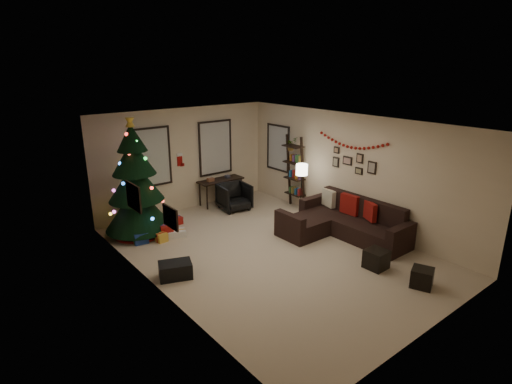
# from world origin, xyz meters

# --- Properties ---
(floor) EXTENTS (7.00, 7.00, 0.00)m
(floor) POSITION_xyz_m (0.00, 0.00, 0.00)
(floor) COLOR #C7B297
(floor) RESTS_ON ground
(ceiling) EXTENTS (7.00, 7.00, 0.00)m
(ceiling) POSITION_xyz_m (0.00, 0.00, 2.70)
(ceiling) COLOR white
(ceiling) RESTS_ON floor
(wall_back) EXTENTS (5.00, 0.00, 5.00)m
(wall_back) POSITION_xyz_m (0.00, 3.50, 1.35)
(wall_back) COLOR beige
(wall_back) RESTS_ON floor
(wall_front) EXTENTS (5.00, 0.00, 5.00)m
(wall_front) POSITION_xyz_m (0.00, -3.50, 1.35)
(wall_front) COLOR beige
(wall_front) RESTS_ON floor
(wall_left) EXTENTS (0.00, 7.00, 7.00)m
(wall_left) POSITION_xyz_m (-2.50, 0.00, 1.35)
(wall_left) COLOR beige
(wall_left) RESTS_ON floor
(wall_right) EXTENTS (0.00, 7.00, 7.00)m
(wall_right) POSITION_xyz_m (2.50, 0.00, 1.35)
(wall_right) COLOR beige
(wall_right) RESTS_ON floor
(window_back_left) EXTENTS (1.05, 0.06, 1.50)m
(window_back_left) POSITION_xyz_m (-0.95, 3.47, 1.55)
(window_back_left) COLOR #728CB2
(window_back_left) RESTS_ON wall_back
(window_back_right) EXTENTS (1.05, 0.06, 1.50)m
(window_back_right) POSITION_xyz_m (0.95, 3.47, 1.55)
(window_back_right) COLOR #728CB2
(window_back_right) RESTS_ON wall_back
(window_right_wall) EXTENTS (0.06, 0.90, 1.30)m
(window_right_wall) POSITION_xyz_m (2.47, 2.55, 1.50)
(window_right_wall) COLOR #728CB2
(window_right_wall) RESTS_ON wall_right
(christmas_tree) EXTENTS (1.50, 1.50, 2.78)m
(christmas_tree) POSITION_xyz_m (-1.74, 2.64, 1.15)
(christmas_tree) COLOR black
(christmas_tree) RESTS_ON floor
(presents) EXTENTS (1.50, 1.01, 0.30)m
(presents) POSITION_xyz_m (-1.49, 2.21, 0.12)
(presents) COLOR maroon
(presents) RESTS_ON floor
(sofa) EXTENTS (1.83, 2.66, 0.85)m
(sofa) POSITION_xyz_m (1.85, -0.37, 0.28)
(sofa) COLOR black
(sofa) RESTS_ON floor
(pillow_red_a) EXTENTS (0.27, 0.42, 0.41)m
(pillow_red_a) POSITION_xyz_m (2.21, -0.84, 0.64)
(pillow_red_a) COLOR maroon
(pillow_red_a) RESTS_ON sofa
(pillow_red_b) EXTENTS (0.14, 0.47, 0.46)m
(pillow_red_b) POSITION_xyz_m (2.21, -0.26, 0.64)
(pillow_red_b) COLOR maroon
(pillow_red_b) RESTS_ON sofa
(pillow_cream) EXTENTS (0.20, 0.43, 0.42)m
(pillow_cream) POSITION_xyz_m (2.21, 0.38, 0.63)
(pillow_cream) COLOR beige
(pillow_cream) RESTS_ON sofa
(ottoman_near) EXTENTS (0.40, 0.40, 0.37)m
(ottoman_near) POSITION_xyz_m (1.14, -1.82, 0.19)
(ottoman_near) COLOR black
(ottoman_near) RESTS_ON floor
(ottoman_far) EXTENTS (0.47, 0.47, 0.34)m
(ottoman_far) POSITION_xyz_m (1.19, -2.75, 0.17)
(ottoman_far) COLOR black
(ottoman_far) RESTS_ON floor
(desk) EXTENTS (1.30, 0.46, 0.70)m
(desk) POSITION_xyz_m (0.94, 3.22, 0.62)
(desk) COLOR black
(desk) RESTS_ON floor
(desk_chair) EXTENTS (0.79, 0.75, 0.72)m
(desk_chair) POSITION_xyz_m (0.93, 2.57, 0.36)
(desk_chair) COLOR black
(desk_chair) RESTS_ON floor
(bookshelf) EXTENTS (0.30, 0.58, 1.99)m
(bookshelf) POSITION_xyz_m (2.30, 1.68, 0.96)
(bookshelf) COLOR black
(bookshelf) RESTS_ON floor
(potted_plant) EXTENTS (0.46, 0.42, 0.45)m
(potted_plant) POSITION_xyz_m (2.30, 1.86, 1.79)
(potted_plant) COLOR #4C4C4C
(potted_plant) RESTS_ON bookshelf
(floor_lamp) EXTENTS (0.29, 0.29, 1.39)m
(floor_lamp) POSITION_xyz_m (1.95, 1.08, 1.16)
(floor_lamp) COLOR black
(floor_lamp) RESTS_ON floor
(art_map) EXTENTS (0.04, 0.60, 0.50)m
(art_map) POSITION_xyz_m (-2.48, 0.93, 1.49)
(art_map) COLOR black
(art_map) RESTS_ON wall_left
(art_abstract) EXTENTS (0.04, 0.45, 0.35)m
(art_abstract) POSITION_xyz_m (-2.48, -0.50, 1.53)
(art_abstract) COLOR black
(art_abstract) RESTS_ON wall_left
(gallery) EXTENTS (0.03, 1.25, 0.54)m
(gallery) POSITION_xyz_m (2.48, -0.07, 1.57)
(gallery) COLOR black
(gallery) RESTS_ON wall_right
(garland) EXTENTS (0.08, 1.90, 0.30)m
(garland) POSITION_xyz_m (2.45, -0.01, 2.04)
(garland) COLOR #A5140C
(garland) RESTS_ON wall_right
(stocking_left) EXTENTS (0.20, 0.05, 0.36)m
(stocking_left) POSITION_xyz_m (-0.14, 3.49, 1.37)
(stocking_left) COLOR #990F0C
(stocking_left) RESTS_ON wall_back
(stocking_right) EXTENTS (0.20, 0.05, 0.36)m
(stocking_right) POSITION_xyz_m (0.19, 3.58, 1.46)
(stocking_right) COLOR #990F0C
(stocking_right) RESTS_ON wall_back
(storage_bin) EXTENTS (0.70, 0.58, 0.30)m
(storage_bin) POSITION_xyz_m (-2.07, 0.27, 0.15)
(storage_bin) COLOR black
(storage_bin) RESTS_ON floor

